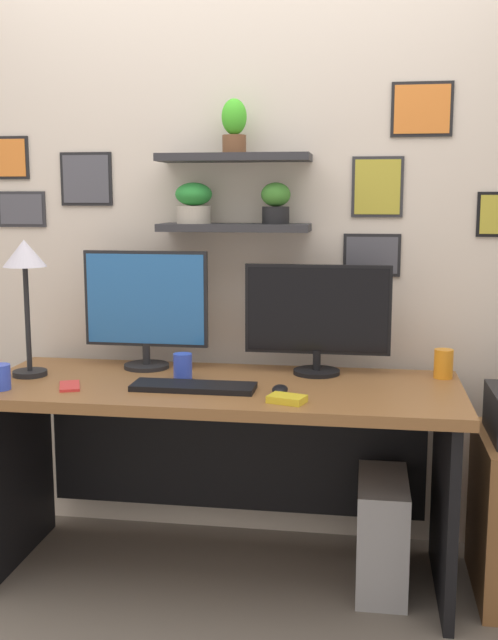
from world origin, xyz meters
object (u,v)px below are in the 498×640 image
object	(u,v)px
monitor_left	(146,306)
cell_phone	(70,386)
keyboard	(194,387)
pen_cup	(183,367)
desk	(223,433)
computer_mouse	(280,389)
computer_tower_right	(382,533)
monitor_right	(317,316)
scissors_tray	(287,399)
water_cup	(443,364)
desk_lamp	(25,270)

from	to	relation	value
monitor_left	cell_phone	bearing A→B (deg)	-117.30
keyboard	pen_cup	size ratio (longest dim) A/B	4.40
monitor_left	desk	bearing A→B (deg)	-25.30
monitor_left	computer_mouse	size ratio (longest dim) A/B	5.53
keyboard	computer_tower_right	world-z (taller)	keyboard
monitor_right	scissors_tray	distance (m)	0.49
monitor_right	computer_tower_right	size ratio (longest dim) A/B	1.36
scissors_tray	water_cup	distance (m)	0.70
computer_mouse	cell_phone	size ratio (longest dim) A/B	0.64
desk	computer_tower_right	xyz separation A→B (m)	(0.60, -0.05, -0.34)
desk	cell_phone	distance (m)	0.60
water_cup	computer_mouse	bearing A→B (deg)	-150.80
pen_cup	water_cup	xyz separation A→B (m)	(0.97, 0.18, 0.01)
computer_mouse	desk_lamp	distance (m)	1.06
computer_mouse	cell_phone	xyz separation A→B (m)	(-0.76, -0.03, -0.01)
monitor_left	scissors_tray	xyz separation A→B (m)	(0.61, -0.44, -0.24)
monitor_right	computer_mouse	world-z (taller)	monitor_right
desk	monitor_right	distance (m)	0.57
cell_phone	computer_tower_right	world-z (taller)	cell_phone
monitor_left	computer_mouse	distance (m)	0.70
pen_cup	water_cup	distance (m)	0.98
desk	computer_tower_right	size ratio (longest dim) A/B	4.26
computer_mouse	monitor_right	bearing A→B (deg)	72.09
scissors_tray	computer_tower_right	xyz separation A→B (m)	(0.33, 0.23, -0.56)
cell_phone	computer_tower_right	distance (m)	1.26
computer_tower_right	cell_phone	bearing A→B (deg)	-172.42
computer_mouse	scissors_tray	world-z (taller)	computer_mouse
desk	desk_lamp	world-z (taller)	desk_lamp
desk	computer_mouse	world-z (taller)	computer_mouse
monitor_left	pen_cup	bearing A→B (deg)	-43.44
monitor_left	computer_mouse	xyz separation A→B (m)	(0.57, -0.33, -0.24)
pen_cup	computer_tower_right	size ratio (longest dim) A/B	0.24
scissors_tray	computer_tower_right	distance (m)	0.69
keyboard	cell_phone	distance (m)	0.45
cell_phone	monitor_right	bearing A→B (deg)	0.40
monitor_left	water_cup	world-z (taller)	monitor_left
computer_mouse	pen_cup	distance (m)	0.41
desk_lamp	water_cup	xyz separation A→B (m)	(1.56, 0.20, -0.35)
monitor_right	desk_lamp	xyz separation A→B (m)	(-1.08, -0.21, 0.18)
monitor_left	water_cup	distance (m)	1.17
monitor_left	desk_lamp	world-z (taller)	desk_lamp
monitor_left	water_cup	bearing A→B (deg)	-0.10
monitor_left	water_cup	xyz separation A→B (m)	(1.16, -0.00, -0.20)
keyboard	pen_cup	world-z (taller)	pen_cup
desk	desk_lamp	size ratio (longest dim) A/B	3.37
cell_phone	desk	bearing A→B (deg)	-1.54
monitor_left	monitor_right	world-z (taller)	monitor_left
desk_lamp	scissors_tray	bearing A→B (deg)	-12.99
desk	cell_phone	world-z (taller)	cell_phone
pen_cup	scissors_tray	xyz separation A→B (m)	(0.42, -0.26, -0.04)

